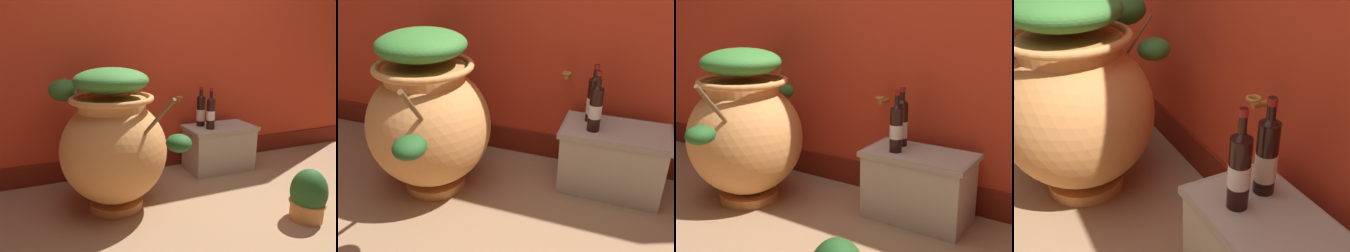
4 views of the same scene
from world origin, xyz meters
TOP-DOWN VIEW (x-y plane):
  - terracotta_urn at (-0.60, 0.54)m, footprint 0.73×1.08m
  - stone_ledge at (0.43, 0.87)m, footprint 0.61×0.36m
  - wine_bottle_left at (0.30, 0.81)m, footprint 0.07×0.07m
  - wine_bottle_middle at (0.27, 0.94)m, footprint 0.07×0.07m

SIDE VIEW (x-z plane):
  - stone_ledge at x=0.43m, z-range 0.01..0.42m
  - terracotta_urn at x=-0.60m, z-range -0.01..0.96m
  - wine_bottle_middle at x=0.27m, z-range 0.37..0.72m
  - wine_bottle_left at x=0.30m, z-range 0.37..0.72m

